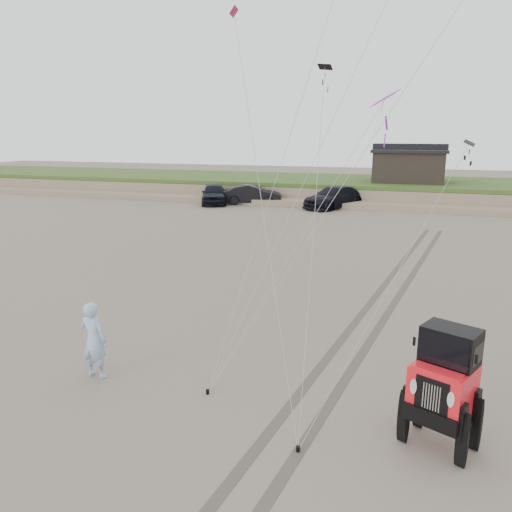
# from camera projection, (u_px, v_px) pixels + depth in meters

# --- Properties ---
(ground) EXTENTS (160.00, 160.00, 0.00)m
(ground) POSITION_uv_depth(u_px,v_px,m) (276.00, 396.00, 11.84)
(ground) COLOR #6B6054
(ground) RESTS_ON ground
(dune_ridge) EXTENTS (160.00, 14.25, 1.73)m
(dune_ridge) POSITION_uv_depth(u_px,v_px,m) (384.00, 190.00, 46.29)
(dune_ridge) COLOR #7A6B54
(dune_ridge) RESTS_ON ground
(cabin) EXTENTS (6.40, 5.40, 3.35)m
(cabin) POSITION_uv_depth(u_px,v_px,m) (409.00, 165.00, 44.65)
(cabin) COLOR black
(cabin) RESTS_ON dune_ridge
(truck_a) EXTENTS (3.86, 5.60, 1.77)m
(truck_a) POSITION_uv_depth(u_px,v_px,m) (214.00, 194.00, 43.31)
(truck_a) COLOR black
(truck_a) RESTS_ON ground
(truck_b) EXTENTS (5.25, 2.89, 1.64)m
(truck_b) POSITION_uv_depth(u_px,v_px,m) (252.00, 195.00, 43.06)
(truck_b) COLOR black
(truck_b) RESTS_ON ground
(truck_c) EXTENTS (5.06, 6.47, 1.75)m
(truck_c) POSITION_uv_depth(u_px,v_px,m) (334.00, 197.00, 40.96)
(truck_c) COLOR black
(truck_c) RESTS_ON ground
(jeep) EXTENTS (4.28, 5.76, 1.97)m
(jeep) POSITION_uv_depth(u_px,v_px,m) (441.00, 401.00, 9.72)
(jeep) COLOR red
(jeep) RESTS_ON ground
(man) EXTENTS (0.77, 0.54, 2.01)m
(man) POSITION_uv_depth(u_px,v_px,m) (94.00, 340.00, 12.52)
(man) COLOR #8FB0DD
(man) RESTS_ON ground
(kite_flock) EXTENTS (8.82, 5.07, 7.03)m
(kite_flock) POSITION_uv_depth(u_px,v_px,m) (392.00, 45.00, 16.25)
(kite_flock) COLOR orange
(kite_flock) RESTS_ON ground
(stake_main) EXTENTS (0.08, 0.08, 0.12)m
(stake_main) POSITION_uv_depth(u_px,v_px,m) (207.00, 392.00, 11.90)
(stake_main) COLOR black
(stake_main) RESTS_ON ground
(stake_aux) EXTENTS (0.08, 0.08, 0.12)m
(stake_aux) POSITION_uv_depth(u_px,v_px,m) (298.00, 449.00, 9.75)
(stake_aux) COLOR black
(stake_aux) RESTS_ON ground
(tire_tracks) EXTENTS (5.22, 29.74, 0.01)m
(tire_tracks) POSITION_uv_depth(u_px,v_px,m) (385.00, 299.00, 18.64)
(tire_tracks) COLOR #4C443D
(tire_tracks) RESTS_ON ground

